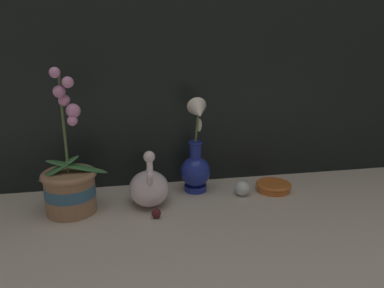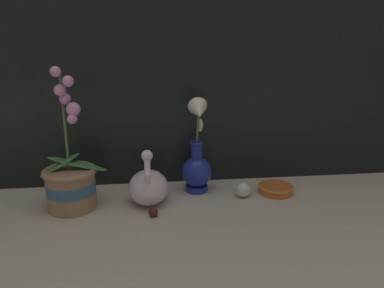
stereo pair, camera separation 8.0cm
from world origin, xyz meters
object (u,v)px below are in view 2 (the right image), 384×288
at_px(blue_vase, 197,162).
at_px(orchid_potted_plant, 71,181).
at_px(amber_dish, 276,188).
at_px(swan_figurine, 148,185).
at_px(glass_sphere, 243,190).

bearing_deg(blue_vase, orchid_potted_plant, -168.56).
xyz_separation_m(blue_vase, amber_dish, (0.26, -0.04, -0.09)).
distance_m(orchid_potted_plant, amber_dish, 0.66).
height_order(swan_figurine, glass_sphere, swan_figurine).
height_order(blue_vase, glass_sphere, blue_vase).
bearing_deg(swan_figurine, orchid_potted_plant, -177.31).
xyz_separation_m(swan_figurine, blue_vase, (0.16, 0.07, 0.05)).
bearing_deg(orchid_potted_plant, glass_sphere, 2.07).
bearing_deg(orchid_potted_plant, blue_vase, 11.44).
height_order(swan_figurine, blue_vase, blue_vase).
bearing_deg(swan_figurine, blue_vase, 23.02).
height_order(blue_vase, amber_dish, blue_vase).
distance_m(blue_vase, amber_dish, 0.28).
xyz_separation_m(orchid_potted_plant, swan_figurine, (0.23, 0.01, -0.03)).
xyz_separation_m(glass_sphere, amber_dish, (0.12, 0.02, -0.01)).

